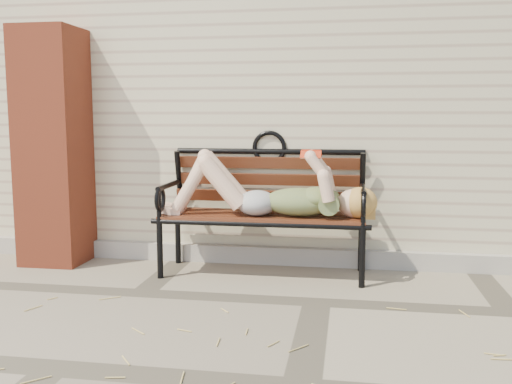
# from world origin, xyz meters

# --- Properties ---
(ground) EXTENTS (80.00, 80.00, 0.00)m
(ground) POSITION_xyz_m (0.00, 0.00, 0.00)
(ground) COLOR gray
(ground) RESTS_ON ground
(house_wall) EXTENTS (8.00, 4.00, 3.00)m
(house_wall) POSITION_xyz_m (0.00, 3.00, 1.50)
(house_wall) COLOR beige
(house_wall) RESTS_ON ground
(foundation_strip) EXTENTS (8.00, 0.10, 0.15)m
(foundation_strip) POSITION_xyz_m (0.00, 0.97, 0.07)
(foundation_strip) COLOR #A19B92
(foundation_strip) RESTS_ON ground
(brick_pillar) EXTENTS (0.50, 0.50, 2.00)m
(brick_pillar) POSITION_xyz_m (-2.30, 0.75, 1.00)
(brick_pillar) COLOR #9F3C24
(brick_pillar) RESTS_ON ground
(garden_bench) EXTENTS (1.77, 0.70, 1.14)m
(garden_bench) POSITION_xyz_m (-0.47, 0.74, 0.64)
(garden_bench) COLOR black
(garden_bench) RESTS_ON ground
(reading_woman) EXTENTS (1.67, 0.38, 0.53)m
(reading_woman) POSITION_xyz_m (-0.46, 0.60, 0.68)
(reading_woman) COLOR #0B384F
(reading_woman) RESTS_ON ground
(straw_scatter) EXTENTS (2.97, 1.71, 0.01)m
(straw_scatter) POSITION_xyz_m (-0.30, -0.86, 0.01)
(straw_scatter) COLOR tan
(straw_scatter) RESTS_ON ground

